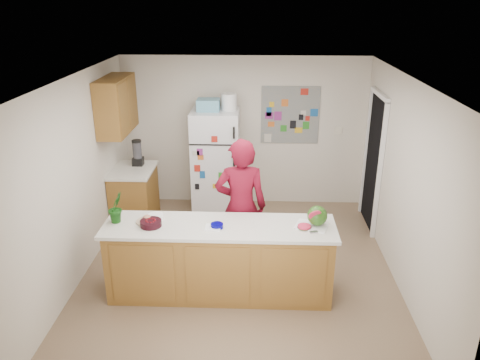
{
  "coord_description": "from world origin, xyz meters",
  "views": [
    {
      "loc": [
        0.23,
        -5.28,
        3.38
      ],
      "look_at": [
        0.01,
        0.2,
        1.21
      ],
      "focal_mm": 35.0,
      "sensor_mm": 36.0,
      "label": 1
    }
  ],
  "objects_px": {
    "refrigerator": "(216,162)",
    "person": "(241,207)",
    "watermelon": "(317,216)",
    "cherry_bowl": "(151,223)"
  },
  "relations": [
    {
      "from": "refrigerator",
      "to": "watermelon",
      "type": "bearing_deg",
      "value": -59.75
    },
    {
      "from": "watermelon",
      "to": "person",
      "type": "bearing_deg",
      "value": 149.94
    },
    {
      "from": "person",
      "to": "cherry_bowl",
      "type": "height_order",
      "value": "person"
    },
    {
      "from": "watermelon",
      "to": "cherry_bowl",
      "type": "distance_m",
      "value": 1.9
    },
    {
      "from": "refrigerator",
      "to": "person",
      "type": "xyz_separation_m",
      "value": [
        0.48,
        -1.83,
        0.05
      ]
    },
    {
      "from": "refrigerator",
      "to": "person",
      "type": "bearing_deg",
      "value": -75.36
    },
    {
      "from": "person",
      "to": "watermelon",
      "type": "distance_m",
      "value": 1.04
    },
    {
      "from": "watermelon",
      "to": "cherry_bowl",
      "type": "height_order",
      "value": "watermelon"
    },
    {
      "from": "watermelon",
      "to": "cherry_bowl",
      "type": "xyz_separation_m",
      "value": [
        -1.9,
        -0.09,
        -0.09
      ]
    },
    {
      "from": "refrigerator",
      "to": "person",
      "type": "height_order",
      "value": "person"
    }
  ]
}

